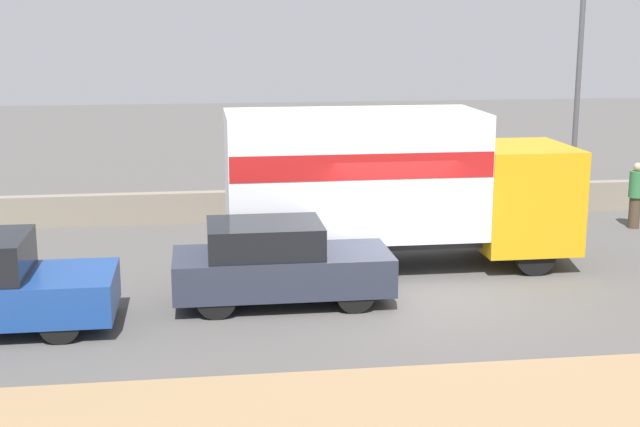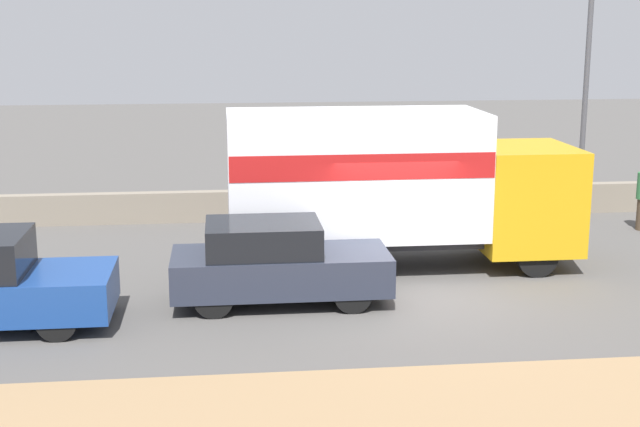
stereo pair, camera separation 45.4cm
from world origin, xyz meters
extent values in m
plane|color=#514F4C|center=(0.00, 0.00, 0.00)|extent=(80.00, 80.00, 0.00)
cube|color=gray|center=(0.00, 6.81, 0.40)|extent=(60.00, 0.35, 0.81)
cylinder|color=#4C4C51|center=(6.01, 5.94, 3.56)|extent=(0.14, 0.14, 7.11)
cube|color=gold|center=(3.04, 1.89, 1.50)|extent=(2.04, 2.44, 2.21)
cube|color=black|center=(4.04, 1.89, 1.94)|extent=(0.06, 2.08, 0.97)
cube|color=#2D2D33|center=(-0.65, 1.89, 0.65)|extent=(5.35, 1.30, 0.25)
cube|color=white|center=(-0.65, 1.89, 2.08)|extent=(5.35, 2.36, 2.61)
cube|color=red|center=(-0.65, 1.89, 2.41)|extent=(5.32, 2.38, 0.52)
cylinder|color=black|center=(3.04, 2.90, 0.43)|extent=(0.87, 0.28, 0.87)
cylinder|color=black|center=(3.04, 0.88, 0.43)|extent=(0.87, 0.28, 0.87)
cylinder|color=black|center=(-2.12, 2.90, 0.43)|extent=(0.87, 0.28, 0.87)
cylinder|color=black|center=(-2.12, 0.88, 0.43)|extent=(0.87, 0.28, 0.87)
cylinder|color=black|center=(-1.05, 2.90, 0.43)|extent=(0.87, 0.28, 0.87)
cylinder|color=black|center=(-1.05, 0.88, 0.43)|extent=(0.87, 0.28, 0.87)
cube|color=#282D3D|center=(-2.39, -0.28, 0.62)|extent=(4.08, 1.72, 0.72)
cube|color=black|center=(-2.71, -0.28, 1.28)|extent=(2.12, 1.58, 0.59)
cylinder|color=black|center=(-1.12, 0.45, 0.35)|extent=(0.71, 0.20, 0.71)
cylinder|color=black|center=(-1.12, -1.02, 0.35)|extent=(0.71, 0.20, 0.71)
cylinder|color=black|center=(-3.65, 0.45, 0.35)|extent=(0.71, 0.20, 0.71)
cylinder|color=black|center=(-3.65, -1.02, 0.35)|extent=(0.71, 0.20, 0.71)
cylinder|color=black|center=(-6.25, -0.26, 0.34)|extent=(0.67, 0.20, 0.67)
cylinder|color=black|center=(-6.25, -1.91, 0.34)|extent=(0.67, 0.20, 0.67)
camera|label=1|loc=(-3.89, -16.38, 5.31)|focal=50.00mm
camera|label=2|loc=(-3.44, -16.43, 5.31)|focal=50.00mm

